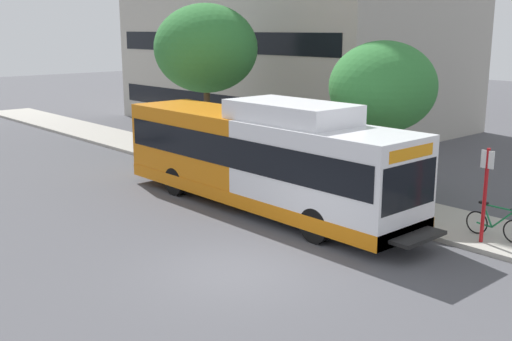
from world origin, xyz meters
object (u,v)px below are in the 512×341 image
Objects in this scene: transit_bus at (261,158)px; street_tree_mid_block at (206,49)px; street_tree_near_stop at (383,87)px; bicycle_parked at (496,224)px; bus_stop_sign_pole at (485,188)px.

street_tree_mid_block is at bearing 64.33° from transit_bus.
transit_bus is 4.78m from street_tree_near_stop.
street_tree_mid_block is (3.72, 7.73, 3.26)m from transit_bus.
street_tree_near_stop is (1.25, 4.95, 3.34)m from bicycle_parked.
transit_bus is 9.18m from street_tree_mid_block.
street_tree_near_stop is at bearing -26.89° from transit_bus.
street_tree_mid_block reaches higher than street_tree_near_stop.
bicycle_parked is 0.26× the size of street_tree_mid_block.
bicycle_parked is (2.53, -6.87, -1.14)m from transit_bus.
bus_stop_sign_pole is at bearing -110.37° from street_tree_near_stop.
bus_stop_sign_pole is 14.96m from street_tree_mid_block.
bus_stop_sign_pole is 1.22m from bicycle_parked.
bicycle_parked is 6.10m from street_tree_near_stop.
transit_bus reaches higher than bus_stop_sign_pole.
transit_bus is at bearing -115.67° from street_tree_mid_block.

